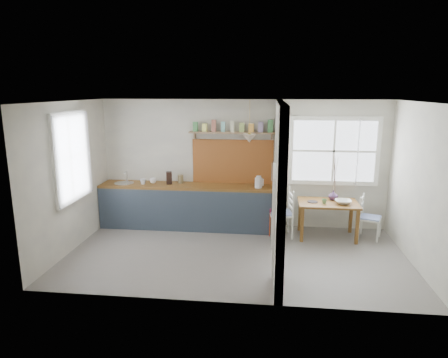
# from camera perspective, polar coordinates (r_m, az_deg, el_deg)

# --- Properties ---
(floor) EXTENTS (5.80, 3.20, 0.01)m
(floor) POSITION_cam_1_polar(r_m,az_deg,el_deg) (7.02, 1.70, -10.73)
(floor) COLOR slate
(floor) RESTS_ON ground
(ceiling) EXTENTS (5.80, 3.20, 0.01)m
(ceiling) POSITION_cam_1_polar(r_m,az_deg,el_deg) (6.45, 1.85, 10.99)
(ceiling) COLOR beige
(ceiling) RESTS_ON walls
(walls) EXTENTS (5.81, 3.21, 2.60)m
(walls) POSITION_cam_1_polar(r_m,az_deg,el_deg) (6.61, 1.77, -0.34)
(walls) COLOR beige
(walls) RESTS_ON floor
(partition) EXTENTS (0.12, 3.20, 2.60)m
(partition) POSITION_cam_1_polar(r_m,az_deg,el_deg) (6.62, 7.87, 0.90)
(partition) COLOR beige
(partition) RESTS_ON floor
(kitchen_window) EXTENTS (0.10, 1.16, 1.50)m
(kitchen_window) POSITION_cam_1_polar(r_m,az_deg,el_deg) (7.35, -21.13, 2.91)
(kitchen_window) COLOR white
(kitchen_window) RESTS_ON walls
(nook_window) EXTENTS (1.76, 0.10, 1.30)m
(nook_window) POSITION_cam_1_polar(r_m,az_deg,el_deg) (8.17, 15.42, 3.86)
(nook_window) COLOR white
(nook_window) RESTS_ON walls
(counter) EXTENTS (3.50, 0.60, 0.90)m
(counter) POSITION_cam_1_polar(r_m,az_deg,el_deg) (8.26, -5.35, -3.78)
(counter) COLOR brown
(counter) RESTS_ON floor
(sink) EXTENTS (0.40, 0.40, 0.02)m
(sink) POSITION_cam_1_polar(r_m,az_deg,el_deg) (8.48, -14.08, -0.64)
(sink) COLOR silver
(sink) RESTS_ON counter
(backsplash) EXTENTS (1.65, 0.03, 0.90)m
(backsplash) POSITION_cam_1_polar(r_m,az_deg,el_deg) (8.16, 1.25, 2.52)
(backsplash) COLOR #965421
(backsplash) RESTS_ON walls
(shelf) EXTENTS (1.75, 0.20, 0.21)m
(shelf) POSITION_cam_1_polar(r_m,az_deg,el_deg) (7.98, 1.22, 7.07)
(shelf) COLOR #A07D59
(shelf) RESTS_ON walls
(pendant_lamp) EXTENTS (0.26, 0.26, 0.16)m
(pendant_lamp) POSITION_cam_1_polar(r_m,az_deg,el_deg) (7.64, 3.64, 5.82)
(pendant_lamp) COLOR beige
(pendant_lamp) RESTS_ON ceiling
(utensil_rail) EXTENTS (0.02, 0.50, 0.02)m
(utensil_rail) POSITION_cam_1_polar(r_m,az_deg,el_deg) (7.45, 7.04, 2.22)
(utensil_rail) COLOR silver
(utensil_rail) RESTS_ON partition
(dining_table) EXTENTS (1.12, 0.75, 0.70)m
(dining_table) POSITION_cam_1_polar(r_m,az_deg,el_deg) (7.94, 14.53, -5.64)
(dining_table) COLOR brown
(dining_table) RESTS_ON floor
(chair_left) EXTENTS (0.49, 0.49, 0.94)m
(chair_left) POSITION_cam_1_polar(r_m,az_deg,el_deg) (7.79, 8.10, -4.79)
(chair_left) COLOR silver
(chair_left) RESTS_ON floor
(chair_right) EXTENTS (0.49, 0.49, 0.83)m
(chair_right) POSITION_cam_1_polar(r_m,az_deg,el_deg) (8.09, 20.15, -5.17)
(chair_right) COLOR silver
(chair_right) RESTS_ON floor
(kettle) EXTENTS (0.24, 0.21, 0.24)m
(kettle) POSITION_cam_1_polar(r_m,az_deg,el_deg) (7.85, 4.96, -0.41)
(kettle) COLOR silver
(kettle) RESTS_ON counter
(mug_a) EXTENTS (0.15, 0.15, 0.11)m
(mug_a) POSITION_cam_1_polar(r_m,az_deg,el_deg) (8.29, -11.50, -0.36)
(mug_a) COLOR silver
(mug_a) RESTS_ON counter
(mug_b) EXTENTS (0.15, 0.15, 0.11)m
(mug_b) POSITION_cam_1_polar(r_m,az_deg,el_deg) (8.35, -10.11, -0.23)
(mug_b) COLOR white
(mug_b) RESTS_ON counter
(knife_block) EXTENTS (0.15, 0.18, 0.24)m
(knife_block) POSITION_cam_1_polar(r_m,az_deg,el_deg) (8.22, -7.85, 0.15)
(knife_block) COLOR black
(knife_block) RESTS_ON counter
(jar) EXTENTS (0.12, 0.12, 0.18)m
(jar) POSITION_cam_1_polar(r_m,az_deg,el_deg) (8.24, -6.22, -0.01)
(jar) COLOR olive
(jar) RESTS_ON counter
(towel_magenta) EXTENTS (0.02, 0.03, 0.55)m
(towel_magenta) POSITION_cam_1_polar(r_m,az_deg,el_deg) (7.80, 6.58, -6.21)
(towel_magenta) COLOR #AC2049
(towel_magenta) RESTS_ON counter
(towel_orange) EXTENTS (0.02, 0.03, 0.44)m
(towel_orange) POSITION_cam_1_polar(r_m,az_deg,el_deg) (7.78, 6.58, -6.46)
(towel_orange) COLOR #E25A1F
(towel_orange) RESTS_ON counter
(bowl) EXTENTS (0.31, 0.31, 0.07)m
(bowl) POSITION_cam_1_polar(r_m,az_deg,el_deg) (7.80, 16.66, -3.15)
(bowl) COLOR silver
(bowl) RESTS_ON dining_table
(table_cup) EXTENTS (0.10, 0.10, 0.09)m
(table_cup) POSITION_cam_1_polar(r_m,az_deg,el_deg) (7.71, 14.14, -3.13)
(table_cup) COLOR #68975E
(table_cup) RESTS_ON dining_table
(plate) EXTENTS (0.19, 0.19, 0.02)m
(plate) POSITION_cam_1_polar(r_m,az_deg,el_deg) (7.77, 12.54, -3.18)
(plate) COLOR black
(plate) RESTS_ON dining_table
(vase) EXTENTS (0.18, 0.18, 0.19)m
(vase) POSITION_cam_1_polar(r_m,az_deg,el_deg) (8.01, 15.34, -2.24)
(vase) COLOR #4A2D55
(vase) RESTS_ON dining_table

